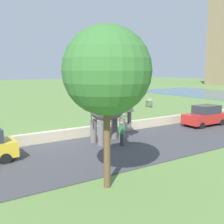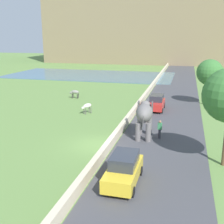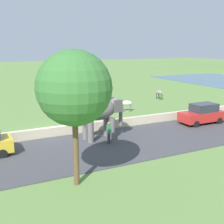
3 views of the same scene
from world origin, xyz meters
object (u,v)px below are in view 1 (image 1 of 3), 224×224
object	(u,v)px
person_beside_elephant	(122,133)
cow_white	(122,109)
elephant	(111,112)
car_red	(205,116)
cow_grey	(149,101)

from	to	relation	value
person_beside_elephant	cow_white	distance (m)	10.65
elephant	cow_white	world-z (taller)	elephant
person_beside_elephant	cow_white	bearing A→B (deg)	144.35
person_beside_elephant	cow_white	world-z (taller)	person_beside_elephant
elephant	person_beside_elephant	distance (m)	1.78
person_beside_elephant	cow_white	xyz separation A→B (m)	(-8.66, 6.21, -0.04)
car_red	cow_white	bearing A→B (deg)	-154.35
car_red	cow_white	size ratio (longest dim) A/B	2.96
elephant	person_beside_elephant	size ratio (longest dim) A/B	2.16
cow_white	cow_grey	xyz separation A→B (m)	(-4.36, 7.28, 0.00)
cow_grey	cow_white	bearing A→B (deg)	-59.07
car_red	person_beside_elephant	bearing A→B (deg)	-82.26
person_beside_elephant	cow_grey	xyz separation A→B (m)	(-13.02, 13.49, -0.04)
elephant	person_beside_elephant	bearing A→B (deg)	-2.06
car_red	elephant	bearing A→B (deg)	-90.11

